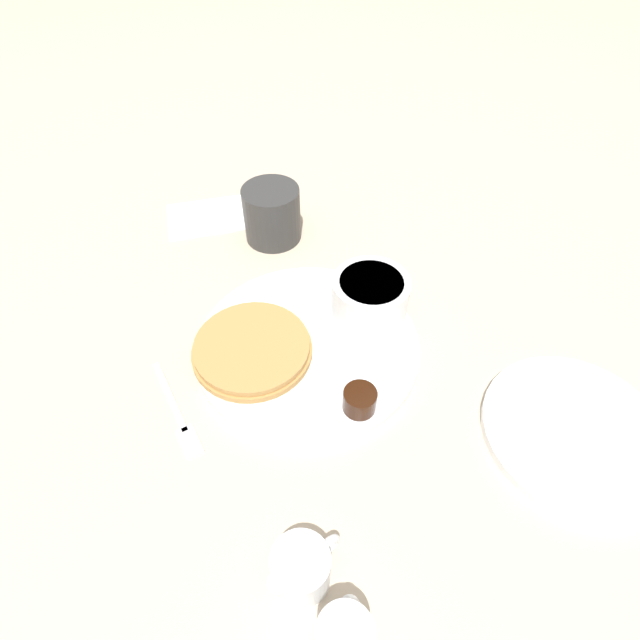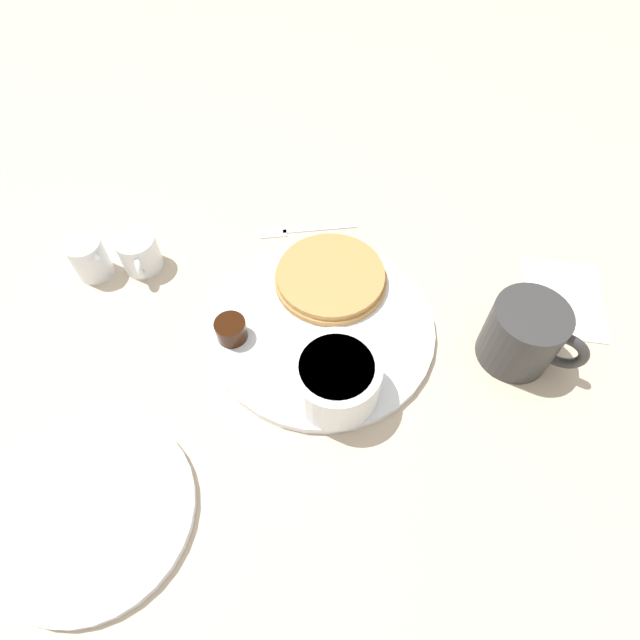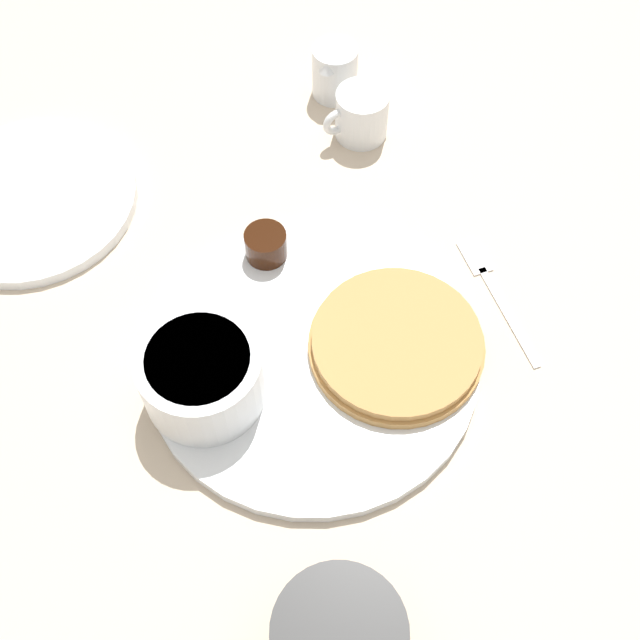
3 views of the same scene
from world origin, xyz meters
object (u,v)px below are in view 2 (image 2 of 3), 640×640
at_px(plate, 322,327).
at_px(creamer_pitcher_far, 89,258).
at_px(coffee_mug, 524,335).
at_px(creamer_pitcher_near, 139,253).
at_px(fork, 296,230).
at_px(bowl, 336,378).

bearing_deg(plate, creamer_pitcher_far, 69.86).
bearing_deg(coffee_mug, creamer_pitcher_near, 70.27).
height_order(plate, creamer_pitcher_far, creamer_pitcher_far).
xyz_separation_m(creamer_pitcher_near, fork, (0.06, -0.22, -0.02)).
relative_size(bowl, coffee_mug, 0.91).
bearing_deg(creamer_pitcher_far, bowl, -123.10).
bearing_deg(creamer_pitcher_near, creamer_pitcher_far, 96.85).
bearing_deg(fork, coffee_mug, -130.95).
xyz_separation_m(coffee_mug, fork, (0.23, 0.27, -0.04)).
xyz_separation_m(plate, creamer_pitcher_far, (0.11, 0.31, 0.02)).
distance_m(plate, coffee_mug, 0.25).
relative_size(coffee_mug, fork, 0.76).
bearing_deg(creamer_pitcher_far, plate, -110.14).
bearing_deg(creamer_pitcher_far, fork, -77.11).
relative_size(plate, fork, 1.97).
height_order(coffee_mug, fork, coffee_mug).
relative_size(plate, creamer_pitcher_far, 4.80).
distance_m(coffee_mug, creamer_pitcher_far, 0.58).
distance_m(coffee_mug, creamer_pitcher_near, 0.52).
height_order(bowl, coffee_mug, coffee_mug).
height_order(coffee_mug, creamer_pitcher_far, coffee_mug).
xyz_separation_m(plate, fork, (0.18, 0.03, -0.00)).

